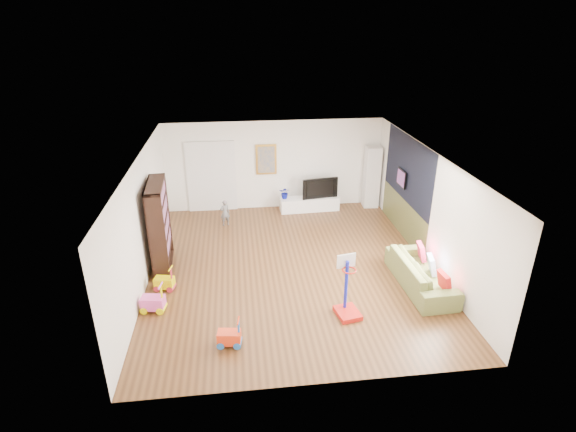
{
  "coord_description": "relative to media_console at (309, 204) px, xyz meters",
  "views": [
    {
      "loc": [
        -1.17,
        -9.18,
        5.44
      ],
      "look_at": [
        0.0,
        0.4,
        1.15
      ],
      "focal_mm": 28.0,
      "sensor_mm": 36.0,
      "label": 1
    }
  ],
  "objects": [
    {
      "name": "basketball_hoop",
      "position": [
        -0.12,
        -5.35,
        0.43
      ],
      "size": [
        0.53,
        0.61,
        1.28
      ],
      "primitive_type": "cube",
      "rotation": [
        0.0,
        0.0,
        0.19
      ],
      "color": "red",
      "rests_on": "ground"
    },
    {
      "name": "pillow_center",
      "position": [
        1.95,
        -4.47,
        0.29
      ],
      "size": [
        0.19,
        0.41,
        0.4
      ],
      "primitive_type": "cube",
      "rotation": [
        0.0,
        0.0,
        -0.22
      ],
      "color": "white",
      "rests_on": "sofa"
    },
    {
      "name": "sofa",
      "position": [
        1.72,
        -4.5,
        0.11
      ],
      "size": [
        0.92,
        2.21,
        0.64
      ],
      "primitive_type": "imported",
      "rotation": [
        0.0,
        0.0,
        1.6
      ],
      "color": "olive",
      "rests_on": "ground"
    },
    {
      "name": "wall_back",
      "position": [
        -1.02,
        0.41,
        1.14
      ],
      "size": [
        6.5,
        0.0,
        2.7
      ],
      "primitive_type": "cube",
      "color": "white",
      "rests_on": "ground"
    },
    {
      "name": "ride_on_orange",
      "position": [
        -2.45,
        -5.97,
        0.07
      ],
      "size": [
        0.45,
        0.31,
        0.55
      ],
      "primitive_type": "cube",
      "rotation": [
        0.0,
        0.0,
        -0.13
      ],
      "color": "#F03B16",
      "rests_on": "ground"
    },
    {
      "name": "ride_on_pink",
      "position": [
        -3.97,
        -4.73,
        0.1
      ],
      "size": [
        0.5,
        0.36,
        0.61
      ],
      "primitive_type": "cube",
      "rotation": [
        0.0,
        0.0,
        -0.16
      ],
      "color": "#F252B4",
      "rests_on": "ground"
    },
    {
      "name": "wall_right",
      "position": [
        2.23,
        -3.34,
        1.14
      ],
      "size": [
        0.0,
        7.5,
        2.7
      ],
      "primitive_type": "cube",
      "color": "silver",
      "rests_on": "ground"
    },
    {
      "name": "tall_cabinet",
      "position": [
        1.94,
        0.12,
        0.74
      ],
      "size": [
        0.47,
        0.47,
        1.91
      ],
      "primitive_type": "cube",
      "rotation": [
        0.0,
        0.0,
        -0.07
      ],
      "color": "white",
      "rests_on": "ground"
    },
    {
      "name": "vase_plant",
      "position": [
        -0.75,
        0.02,
        0.39
      ],
      "size": [
        0.4,
        0.37,
        0.37
      ],
      "primitive_type": "imported",
      "rotation": [
        0.0,
        0.0,
        -0.31
      ],
      "color": "#091189",
      "rests_on": "media_console"
    },
    {
      "name": "media_console",
      "position": [
        0.0,
        0.0,
        0.0
      ],
      "size": [
        1.81,
        0.53,
        0.42
      ],
      "primitive_type": "cube",
      "rotation": [
        0.0,
        0.0,
        0.05
      ],
      "color": "white",
      "rests_on": "ground"
    },
    {
      "name": "bookshelf",
      "position": [
        -3.99,
        -2.92,
        0.83
      ],
      "size": [
        0.46,
        1.44,
        2.08
      ],
      "primitive_type": "cube",
      "rotation": [
        0.0,
        0.0,
        0.06
      ],
      "color": "black",
      "rests_on": "ground"
    },
    {
      "name": "wall_left",
      "position": [
        -4.27,
        -3.34,
        1.14
      ],
      "size": [
        0.0,
        7.5,
        2.7
      ],
      "primitive_type": "cube",
      "color": "silver",
      "rests_on": "ground"
    },
    {
      "name": "child",
      "position": [
        -2.55,
        -0.78,
        0.17
      ],
      "size": [
        0.32,
        0.26,
        0.76
      ],
      "primitive_type": "imported",
      "rotation": [
        0.0,
        0.0,
        3.44
      ],
      "color": "slate",
      "rests_on": "ground"
    },
    {
      "name": "pillow_right",
      "position": [
        1.96,
        -3.86,
        0.29
      ],
      "size": [
        0.16,
        0.4,
        0.39
      ],
      "primitive_type": "cube",
      "rotation": [
        0.0,
        0.0,
        -0.15
      ],
      "color": "#CB234B",
      "rests_on": "sofa"
    },
    {
      "name": "tv",
      "position": [
        0.29,
        0.01,
        0.53
      ],
      "size": [
        1.11,
        0.31,
        0.63
      ],
      "primitive_type": "imported",
      "rotation": [
        0.0,
        0.0,
        0.15
      ],
      "color": "black",
      "rests_on": "media_console"
    },
    {
      "name": "pillow_left",
      "position": [
        1.93,
        -5.14,
        0.29
      ],
      "size": [
        0.14,
        0.4,
        0.39
      ],
      "primitive_type": "cube",
      "rotation": [
        0.0,
        0.0,
        0.09
      ],
      "color": "red",
      "rests_on": "sofa"
    },
    {
      "name": "painting_back",
      "position": [
        -1.27,
        0.37,
        1.34
      ],
      "size": [
        0.62,
        0.06,
        0.92
      ],
      "primitive_type": "cube",
      "color": "gold",
      "rests_on": "wall_back"
    },
    {
      "name": "wall_front",
      "position": [
        -1.02,
        -7.09,
        1.14
      ],
      "size": [
        6.5,
        0.0,
        2.7
      ],
      "primitive_type": "cube",
      "color": "silver",
      "rests_on": "ground"
    },
    {
      "name": "ride_on_yellow",
      "position": [
        -3.85,
        -3.96,
        0.07
      ],
      "size": [
        0.46,
        0.34,
        0.55
      ],
      "primitive_type": "cube",
      "rotation": [
        0.0,
        0.0,
        -0.22
      ],
      "color": "#E5D600",
      "rests_on": "ground"
    },
    {
      "name": "artwork_right",
      "position": [
        2.15,
        -1.74,
        1.34
      ],
      "size": [
        0.04,
        0.56,
        0.46
      ],
      "primitive_type": "cube",
      "color": "#7F3F8C",
      "rests_on": "wall_right"
    },
    {
      "name": "floor",
      "position": [
        -1.02,
        -3.34,
        -0.21
      ],
      "size": [
        6.5,
        7.5,
        0.0
      ],
      "primitive_type": "cube",
      "color": "brown",
      "rests_on": "ground"
    },
    {
      "name": "ceiling",
      "position": [
        -1.02,
        -3.34,
        2.49
      ],
      "size": [
        6.5,
        7.5,
        0.0
      ],
      "primitive_type": "cube",
      "color": "white",
      "rests_on": "ground"
    },
    {
      "name": "olive_wainscot",
      "position": [
        2.21,
        -1.94,
        0.29
      ],
      "size": [
        0.01,
        3.2,
        1.0
      ],
      "primitive_type": "cube",
      "color": "brown",
      "rests_on": "wall_right"
    },
    {
      "name": "doorway",
      "position": [
        -2.92,
        0.37,
        0.84
      ],
      "size": [
        1.45,
        0.06,
        2.1
      ],
      "primitive_type": "cube",
      "color": "white",
      "rests_on": "ground"
    },
    {
      "name": "navy_accent",
      "position": [
        2.21,
        -1.94,
        1.64
      ],
      "size": [
        0.01,
        3.2,
        1.7
      ],
      "primitive_type": "cube",
      "color": "black",
      "rests_on": "wall_right"
    }
  ]
}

